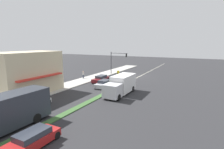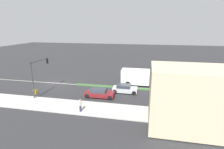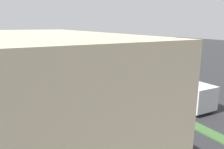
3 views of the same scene
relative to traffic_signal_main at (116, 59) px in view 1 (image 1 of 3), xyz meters
name	(u,v)px [view 1 (image 1 of 3)]	position (x,y,z in m)	size (l,w,h in m)	color
ground_plane	(101,96)	(-6.12, 17.49, -3.90)	(160.00, 160.00, 0.00)	#2B2B2D
sidewalk_right	(55,89)	(2.88, 17.99, -3.84)	(4.00, 73.00, 0.12)	#B2AFA8
median_strip	(58,118)	(-6.12, 26.49, -3.85)	(0.90, 46.00, 0.10)	#3D6633
lane_marking_center	(140,76)	(-6.12, -0.51, -3.90)	(0.16, 60.00, 0.01)	beige
building_corner_store	(27,73)	(4.88, 21.65, -0.56)	(6.47, 9.82, 6.45)	#C6B793
traffic_signal_main	(116,59)	(0.00, 0.00, 0.00)	(4.59, 0.34, 5.60)	#333338
pedestrian	(83,75)	(4.06, 8.35, -2.92)	(0.34, 0.34, 1.63)	#282D42
warning_aframe_sign	(118,72)	(-0.14, -0.92, -3.47)	(0.45, 0.53, 0.84)	yellow
delivery_truck	(121,85)	(-8.32, 15.15, -2.43)	(2.44, 7.50, 2.87)	silver
van_white	(34,102)	(-1.12, 25.46, -3.28)	(1.90, 4.14, 1.30)	silver
sedan_silver	(104,84)	(-3.92, 12.87, -3.25)	(1.89, 3.99, 1.35)	#B7BABF
hatchback_red	(31,140)	(-8.32, 31.42, -3.27)	(1.75, 4.60, 1.30)	#AD1E1E
sedan_maroon	(101,79)	(-1.12, 9.36, -3.24)	(1.75, 4.42, 1.37)	maroon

